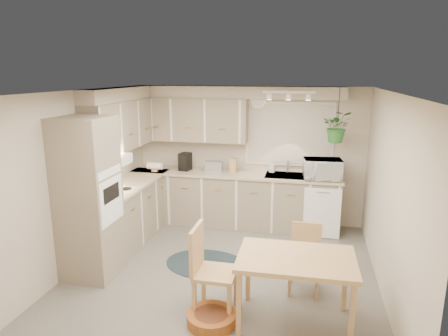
{
  "coord_description": "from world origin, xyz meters",
  "views": [
    {
      "loc": [
        1.07,
        -4.75,
        2.63
      ],
      "look_at": [
        -0.1,
        0.55,
        1.32
      ],
      "focal_mm": 32.0,
      "sensor_mm": 36.0,
      "label": 1
    }
  ],
  "objects": [
    {
      "name": "floor",
      "position": [
        0.0,
        0.0,
        0.0
      ],
      "size": [
        4.2,
        4.2,
        0.0
      ],
      "primitive_type": "plane",
      "color": "slate",
      "rests_on": "ground"
    },
    {
      "name": "ceiling",
      "position": [
        0.0,
        0.0,
        2.4
      ],
      "size": [
        4.2,
        4.2,
        0.0
      ],
      "primitive_type": "plane",
      "color": "white",
      "rests_on": "wall_back"
    },
    {
      "name": "wall_back",
      "position": [
        0.0,
        2.1,
        1.2
      ],
      "size": [
        4.0,
        0.04,
        2.4
      ],
      "primitive_type": "cube",
      "color": "#C0B39E",
      "rests_on": "floor"
    },
    {
      "name": "wall_front",
      "position": [
        0.0,
        -2.1,
        1.2
      ],
      "size": [
        4.0,
        0.04,
        2.4
      ],
      "primitive_type": "cube",
      "color": "#C0B39E",
      "rests_on": "floor"
    },
    {
      "name": "wall_left",
      "position": [
        -2.0,
        0.0,
        1.2
      ],
      "size": [
        0.04,
        4.2,
        2.4
      ],
      "primitive_type": "cube",
      "color": "#C0B39E",
      "rests_on": "floor"
    },
    {
      "name": "wall_right",
      "position": [
        2.0,
        0.0,
        1.2
      ],
      "size": [
        0.04,
        4.2,
        2.4
      ],
      "primitive_type": "cube",
      "color": "#C0B39E",
      "rests_on": "floor"
    },
    {
      "name": "base_cab_left",
      "position": [
        -1.7,
        0.88,
        0.45
      ],
      "size": [
        0.6,
        1.85,
        0.9
      ],
      "primitive_type": "cube",
      "color": "gray",
      "rests_on": "floor"
    },
    {
      "name": "base_cab_back",
      "position": [
        -0.2,
        1.8,
        0.45
      ],
      "size": [
        3.6,
        0.6,
        0.9
      ],
      "primitive_type": "cube",
      "color": "gray",
      "rests_on": "floor"
    },
    {
      "name": "counter_left",
      "position": [
        -1.69,
        0.88,
        0.92
      ],
      "size": [
        0.64,
        1.89,
        0.04
      ],
      "primitive_type": "cube",
      "color": "beige",
      "rests_on": "base_cab_left"
    },
    {
      "name": "counter_back",
      "position": [
        -0.2,
        1.79,
        0.92
      ],
      "size": [
        3.64,
        0.64,
        0.04
      ],
      "primitive_type": "cube",
      "color": "beige",
      "rests_on": "base_cab_back"
    },
    {
      "name": "oven_stack",
      "position": [
        -1.68,
        -0.38,
        1.05
      ],
      "size": [
        0.65,
        0.65,
        2.1
      ],
      "primitive_type": "cube",
      "color": "gray",
      "rests_on": "floor"
    },
    {
      "name": "wall_oven_face",
      "position": [
        -1.35,
        -0.38,
        1.05
      ],
      "size": [
        0.02,
        0.56,
        0.58
      ],
      "primitive_type": "cube",
      "color": "white",
      "rests_on": "oven_stack"
    },
    {
      "name": "upper_cab_left",
      "position": [
        -1.82,
        1.0,
        1.83
      ],
      "size": [
        0.35,
        2.0,
        0.75
      ],
      "primitive_type": "cube",
      "color": "gray",
      "rests_on": "wall_left"
    },
    {
      "name": "upper_cab_back",
      "position": [
        -1.0,
        1.93,
        1.83
      ],
      "size": [
        2.0,
        0.35,
        0.75
      ],
      "primitive_type": "cube",
      "color": "gray",
      "rests_on": "wall_back"
    },
    {
      "name": "soffit_left",
      "position": [
        -1.85,
        1.0,
        2.3
      ],
      "size": [
        0.3,
        2.0,
        0.2
      ],
      "primitive_type": "cube",
      "color": "#C0B39E",
      "rests_on": "wall_left"
    },
    {
      "name": "soffit_back",
      "position": [
        -0.2,
        1.95,
        2.3
      ],
      "size": [
        3.6,
        0.3,
        0.2
      ],
      "primitive_type": "cube",
      "color": "#C0B39E",
      "rests_on": "wall_back"
    },
    {
      "name": "cooktop",
      "position": [
        -1.68,
        0.3,
        0.94
      ],
      "size": [
        0.52,
        0.58,
        0.02
      ],
      "primitive_type": "cube",
      "color": "white",
      "rests_on": "counter_left"
    },
    {
      "name": "range_hood",
      "position": [
        -1.7,
        0.3,
        1.4
      ],
      "size": [
        0.4,
        0.6,
        0.14
      ],
      "primitive_type": "cube",
      "color": "white",
      "rests_on": "upper_cab_left"
    },
    {
      "name": "window_blinds",
      "position": [
        0.7,
        2.07,
        1.6
      ],
      "size": [
        1.4,
        0.02,
        1.0
      ],
      "primitive_type": "cube",
      "color": "beige",
      "rests_on": "wall_back"
    },
    {
      "name": "window_frame",
      "position": [
        0.7,
        2.08,
        1.6
      ],
      "size": [
        1.5,
        0.02,
        1.1
      ],
      "primitive_type": "cube",
      "color": "silver",
      "rests_on": "wall_back"
    },
    {
      "name": "sink",
      "position": [
        0.7,
        1.8,
        0.9
      ],
      "size": [
        0.7,
        0.48,
        0.1
      ],
      "primitive_type": "cube",
      "color": "#989B9F",
      "rests_on": "counter_back"
    },
    {
      "name": "dishwasher_front",
      "position": [
        1.3,
        1.49,
        0.42
      ],
      "size": [
        0.58,
        0.02,
        0.83
      ],
      "primitive_type": "cube",
      "color": "white",
      "rests_on": "base_cab_back"
    },
    {
      "name": "track_light_bar",
      "position": [
        0.7,
        1.55,
        2.33
      ],
      "size": [
        0.8,
        0.04,
        0.04
      ],
      "primitive_type": "cube",
      "color": "white",
      "rests_on": "ceiling"
    },
    {
      "name": "wall_clock",
      "position": [
        0.15,
        2.07,
        2.18
      ],
      "size": [
        0.3,
        0.03,
        0.3
      ],
      "primitive_type": "cylinder",
      "rotation": [
        1.57,
        0.0,
        0.0
      ],
      "color": "gold",
      "rests_on": "wall_back"
    },
    {
      "name": "dining_table",
      "position": [
        0.99,
        -0.88,
        0.38
      ],
      "size": [
        1.23,
        0.83,
        0.76
      ],
      "primitive_type": "cube",
      "rotation": [
        0.0,
        0.0,
        0.02
      ],
      "color": "tan",
      "rests_on": "floor"
    },
    {
      "name": "chair_left",
      "position": [
        0.12,
        -0.86,
        0.5
      ],
      "size": [
        0.47,
        0.47,
        1.01
      ],
      "primitive_type": "cube",
      "rotation": [
        0.0,
        0.0,
        -1.57
      ],
      "color": "tan",
      "rests_on": "floor"
    },
    {
      "name": "chair_back",
      "position": [
        1.07,
        -0.21,
        0.42
      ],
      "size": [
        0.4,
        0.4,
        0.83
      ],
      "primitive_type": "cube",
      "rotation": [
        0.0,
        0.0,
        3.11
      ],
      "color": "tan",
      "rests_on": "floor"
    },
    {
      "name": "braided_rug",
      "position": [
        -0.28,
        0.21,
        0.01
      ],
      "size": [
        1.29,
        1.04,
        0.01
      ],
      "primitive_type": "ellipsoid",
      "rotation": [
        0.0,
        0.0,
        -0.13
      ],
      "color": "black",
      "rests_on": "floor"
    },
    {
      "name": "pet_bed",
      "position": [
        0.13,
        -1.1,
        0.06
      ],
      "size": [
        0.57,
        0.57,
        0.12
      ],
      "primitive_type": "cylinder",
      "rotation": [
        0.0,
        0.0,
        0.07
      ],
      "color": "#9D521F",
      "rests_on": "floor"
    },
    {
      "name": "microwave",
      "position": [
        1.27,
        1.7,
        1.14
      ],
      "size": [
        0.63,
        0.4,
        0.4
      ],
      "primitive_type": "imported",
      "rotation": [
        0.0,
        0.0,
        0.12
      ],
      "color": "white",
      "rests_on": "counter_back"
    },
    {
      "name": "soap_bottle",
      "position": [
        0.44,
        1.95,
        0.99
      ],
      "size": [
        0.12,
        0.21,
        0.09
      ],
      "primitive_type": "imported",
      "rotation": [
        0.0,
        0.0,
        -0.19
      ],
      "color": "white",
      "rests_on": "counter_back"
    },
    {
      "name": "hanging_plant",
      "position": [
        1.46,
        1.7,
        1.74
      ],
      "size": [
        0.45,
        0.5,
        0.39
      ],
      "primitive_type": "imported",
      "rotation": [
        0.0,
        0.0,
        0.0
      ],
      "color": "#2C6E2C",
      "rests_on": "ceiling"
    },
    {
      "name": "coffee_maker",
      "position": [
        -1.08,
        1.8,
        1.09
      ],
      "size": [
        0.21,
        0.24,
        0.31
      ],
      "primitive_type": "cube",
      "rotation": [
        0.0,
        0.0,
        -0.19
      ],
      "color": "black",
      "rests_on": "counter_back"
    },
    {
      "name": "toaster",
      "position": [
        -0.56,
        1.82,
        1.03
      ],
      "size": [
        0.31,
        0.19,
        0.18
      ],
      "primitive_type": "cube",
      "rotation": [
        0.0,
        0.0,
        0.08
      ],
      "color": "#989B9F",
      "rests_on": "counter_back"
    },
    {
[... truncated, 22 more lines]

